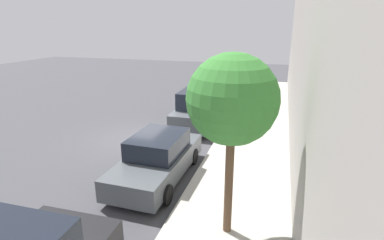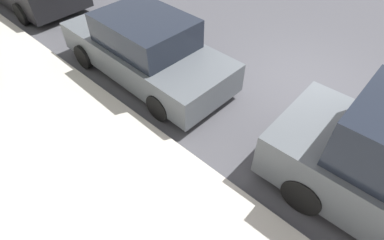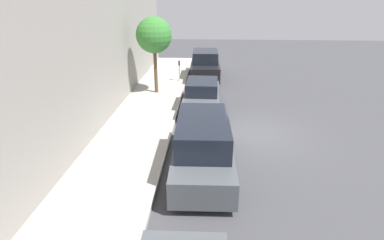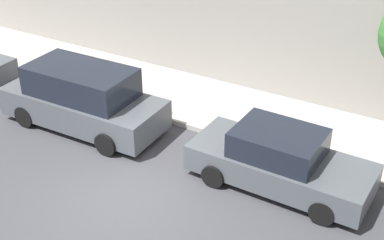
{
  "view_description": "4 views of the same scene",
  "coord_description": "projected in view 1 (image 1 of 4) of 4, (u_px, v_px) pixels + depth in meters",
  "views": [
    {
      "loc": [
        6.05,
        -11.62,
        5.05
      ],
      "look_at": [
        2.43,
        0.53,
        1.0
      ],
      "focal_mm": 28.0,
      "sensor_mm": 36.0,
      "label": 1
    },
    {
      "loc": [
        6.05,
        1.93,
        4.48
      ],
      "look_at": [
        3.48,
        -0.46,
        1.0
      ],
      "focal_mm": 28.0,
      "sensor_mm": 36.0,
      "label": 2
    },
    {
      "loc": [
        1.99,
        11.94,
        5.6
      ],
      "look_at": [
        2.59,
        0.98,
        1.0
      ],
      "focal_mm": 28.0,
      "sensor_mm": 36.0,
      "label": 3
    },
    {
      "loc": [
        -8.18,
        -6.71,
        8.09
      ],
      "look_at": [
        2.53,
        -0.43,
        1.0
      ],
      "focal_mm": 50.0,
      "sensor_mm": 36.0,
      "label": 4
    }
  ],
  "objects": [
    {
      "name": "parked_minivan_third",
      "position": [
        200.0,
        107.0,
        15.69
      ],
      "size": [
        2.02,
        4.94,
        1.9
      ],
      "color": "#4C5156",
      "rests_on": "ground_plane"
    },
    {
      "name": "sidewalk",
      "position": [
        249.0,
        150.0,
        12.39
      ],
      "size": [
        3.15,
        32.0,
        0.15
      ],
      "color": "#B2ADA3",
      "rests_on": "ground_plane"
    },
    {
      "name": "fire_hydrant",
      "position": [
        250.0,
        86.0,
        23.15
      ],
      "size": [
        0.2,
        0.2,
        0.69
      ],
      "color": "gold",
      "rests_on": "sidewalk"
    },
    {
      "name": "parked_sedan_fourth",
      "position": [
        226.0,
        88.0,
        21.34
      ],
      "size": [
        1.92,
        4.53,
        1.54
      ],
      "color": "#4C5156",
      "rests_on": "ground_plane"
    },
    {
      "name": "ground_plane",
      "position": [
        138.0,
        139.0,
        13.79
      ],
      "size": [
        60.0,
        60.0,
        0.0
      ],
      "primitive_type": "plane",
      "color": "#424247"
    },
    {
      "name": "parked_sedan_second",
      "position": [
        158.0,
        158.0,
        10.15
      ],
      "size": [
        1.92,
        4.54,
        1.54
      ],
      "color": "#4C5156",
      "rests_on": "ground_plane"
    },
    {
      "name": "street_tree",
      "position": [
        232.0,
        101.0,
        6.48
      ],
      "size": [
        2.03,
        2.03,
        4.37
      ],
      "color": "brown",
      "rests_on": "sidewalk"
    }
  ]
}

